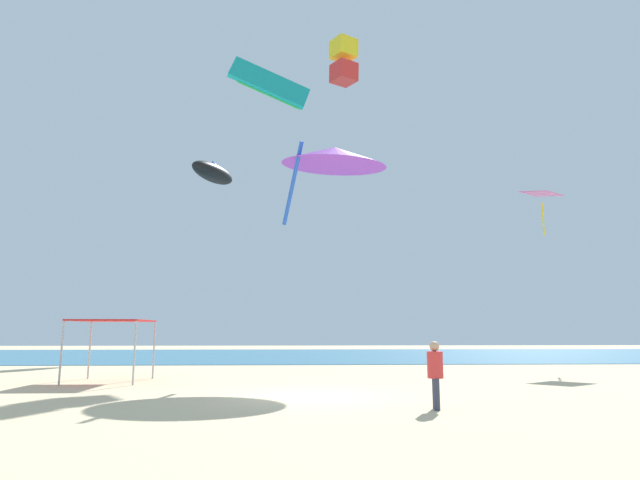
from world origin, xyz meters
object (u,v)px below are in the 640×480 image
Objects in this scene: kite_inflatable_black at (213,173)px; kite_diamond_pink at (541,196)px; person_leftmost at (435,369)px; kite_box_yellow at (344,61)px; kite_parafoil_teal at (269,84)px; kite_delta_purple at (334,157)px; canopy_tent at (112,323)px.

kite_diamond_pink is at bearing -92.84° from kite_inflatable_black.
kite_box_yellow reaches higher than person_leftmost.
kite_inflatable_black is (-10.25, 5.85, -6.90)m from kite_box_yellow.
kite_parafoil_teal reaches higher than kite_inflatable_black.
kite_box_yellow is at bearing 8.43° from person_leftmost.
kite_delta_purple is at bearing 51.61° from kite_box_yellow.
canopy_tent is 0.82× the size of kite_box_yellow.
kite_parafoil_teal is at bearing -32.20° from kite_diamond_pink.
kite_parafoil_teal reaches higher than kite_diamond_pink.
kite_diamond_pink is at bearing 22.19° from canopy_tent.
kite_inflatable_black is (0.20, 21.07, 12.41)m from canopy_tent.
person_leftmost is 0.62× the size of kite_diamond_pink.
person_leftmost is at bearing -35.97° from canopy_tent.
person_leftmost is at bearing 22.18° from kite_diamond_pink.
kite_box_yellow is at bearing -92.52° from kite_inflatable_black.
person_leftmost is at bearing -82.41° from kite_parafoil_teal.
person_leftmost is at bearing -132.91° from kite_inflatable_black.
kite_inflatable_black is 25.07m from kite_diamond_pink.
kite_delta_purple reaches higher than kite_diamond_pink.
canopy_tent is 0.57× the size of kite_parafoil_teal.
canopy_tent is 26.72m from kite_box_yellow.
canopy_tent is 1.02× the size of kite_diamond_pink.
kite_diamond_pink is (21.49, 8.77, 7.56)m from canopy_tent.
canopy_tent is 1.65× the size of person_leftmost.
kite_parafoil_teal is at bearing 26.10° from person_leftmost.
kite_box_yellow is 17.38m from kite_diamond_pink.
kite_inflatable_black reaches higher than kite_delta_purple.
kite_parafoil_teal is at bearing -130.76° from kite_inflatable_black.
kite_parafoil_teal is (5.43, 8.15, 13.99)m from canopy_tent.
person_leftmost is 0.50× the size of kite_box_yellow.
kite_inflatable_black is at bearing 89.46° from canopy_tent.
kite_delta_purple is 8.89m from kite_parafoil_teal.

